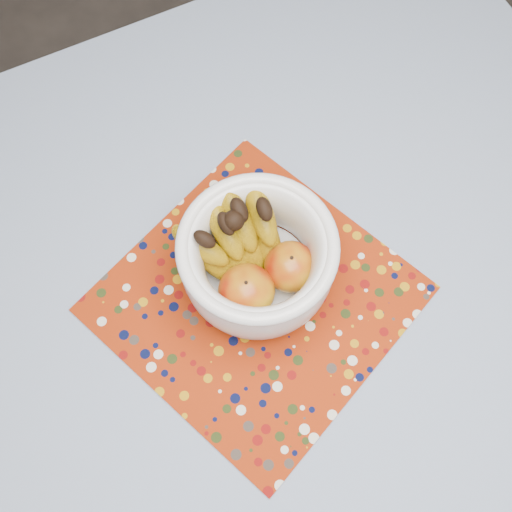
% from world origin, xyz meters
% --- Properties ---
extents(table, '(1.20, 1.20, 0.75)m').
position_xyz_m(table, '(0.00, 0.00, 0.67)').
color(table, brown).
rests_on(table, ground).
extents(tablecloth, '(1.32, 1.32, 0.01)m').
position_xyz_m(tablecloth, '(0.00, 0.00, 0.76)').
color(tablecloth, slate).
rests_on(tablecloth, table).
extents(placemat, '(0.52, 0.52, 0.00)m').
position_xyz_m(placemat, '(-0.03, 0.08, 0.76)').
color(placemat, maroon).
rests_on(placemat, tablecloth).
extents(fruit_bowl, '(0.24, 0.22, 0.16)m').
position_xyz_m(fruit_bowl, '(-0.02, 0.12, 0.84)').
color(fruit_bowl, white).
rests_on(fruit_bowl, placemat).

